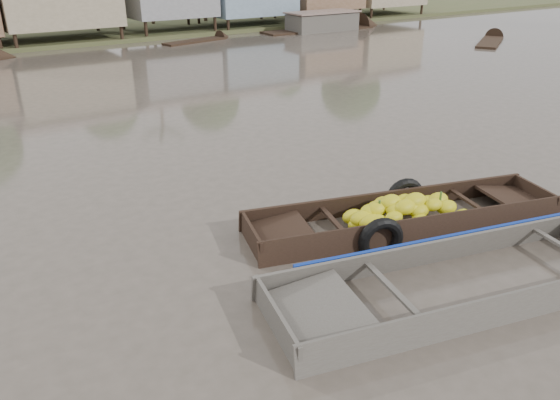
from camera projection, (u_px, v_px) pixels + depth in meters
ground at (348, 264)px, 9.60m from camera, size 120.00×120.00×0.00m
banana_boat at (399, 216)px, 10.88m from camera, size 6.63×3.30×0.93m
viewer_boat at (486, 281)px, 8.99m from camera, size 7.77×3.70×0.61m
distant_boats at (249, 35)px, 34.58m from camera, size 45.96×14.73×1.38m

